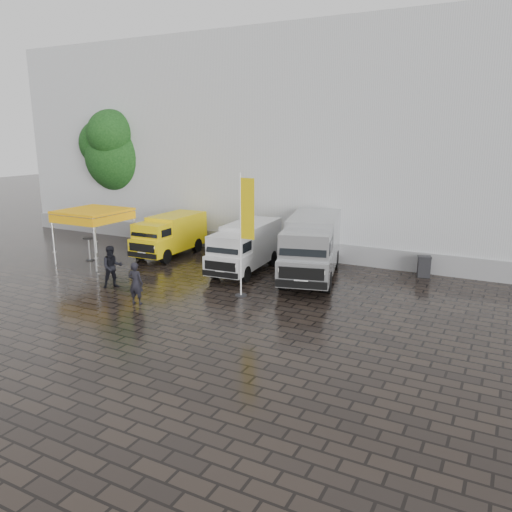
{
  "coord_description": "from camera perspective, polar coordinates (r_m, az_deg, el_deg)",
  "views": [
    {
      "loc": [
        10.1,
        -16.39,
        6.6
      ],
      "look_at": [
        0.38,
        2.2,
        1.41
      ],
      "focal_mm": 35.0,
      "sensor_mm": 36.0,
      "label": 1
    }
  ],
  "objects": [
    {
      "name": "person_tent",
      "position": [
        22.57,
        -16.11,
        -1.2
      ],
      "size": [
        1.11,
        1.15,
        1.86
      ],
      "primitive_type": "imported",
      "rotation": [
        0.0,
        0.0,
        0.93
      ],
      "color": "black",
      "rests_on": "ground"
    },
    {
      "name": "cocktail_table",
      "position": [
        27.84,
        -18.51,
        0.73
      ],
      "size": [
        0.6,
        0.6,
        1.21
      ],
      "primitive_type": "cylinder",
      "color": "black",
      "rests_on": "ground"
    },
    {
      "name": "van_silver",
      "position": [
        23.19,
        6.37,
        0.88
      ],
      "size": [
        3.72,
        6.85,
        2.82
      ],
      "primitive_type": null,
      "rotation": [
        0.0,
        0.0,
        0.25
      ],
      "color": "#A7A9AC",
      "rests_on": "ground"
    },
    {
      "name": "person_front",
      "position": [
        20.2,
        -13.58,
        -3.04
      ],
      "size": [
        0.68,
        0.5,
        1.7
      ],
      "primitive_type": "imported",
      "rotation": [
        0.0,
        0.0,
        3.3
      ],
      "color": "black",
      "rests_on": "ground"
    },
    {
      "name": "van_white",
      "position": [
        24.25,
        -1.25,
        0.91
      ],
      "size": [
        2.17,
        5.43,
        2.3
      ],
      "primitive_type": null,
      "rotation": [
        0.0,
        0.0,
        0.08
      ],
      "color": "silver",
      "rests_on": "ground"
    },
    {
      "name": "flagpole",
      "position": [
        20.05,
        -1.33,
        3.11
      ],
      "size": [
        0.88,
        0.5,
        5.09
      ],
      "color": "black",
      "rests_on": "ground"
    },
    {
      "name": "hall_plinth",
      "position": [
        26.37,
        8.94,
        0.35
      ],
      "size": [
        44.0,
        0.15,
        1.0
      ],
      "primitive_type": "cube",
      "color": "gray",
      "rests_on": "ground"
    },
    {
      "name": "ground",
      "position": [
        20.35,
        -3.84,
        -5.05
      ],
      "size": [
        120.0,
        120.0,
        0.0
      ],
      "primitive_type": "plane",
      "color": "black",
      "rests_on": "ground"
    },
    {
      "name": "canopy_tent",
      "position": [
        27.08,
        -18.22,
        4.66
      ],
      "size": [
        3.06,
        3.06,
        2.76
      ],
      "color": "silver",
      "rests_on": "ground"
    },
    {
      "name": "exhibition_hall",
      "position": [
        33.39,
        13.89,
        12.48
      ],
      "size": [
        44.0,
        16.0,
        12.0
      ],
      "primitive_type": "cube",
      "color": "silver",
      "rests_on": "ground"
    },
    {
      "name": "tree",
      "position": [
        34.62,
        -15.09,
        11.38
      ],
      "size": [
        4.65,
        4.65,
        8.35
      ],
      "color": "black",
      "rests_on": "ground"
    },
    {
      "name": "wheelie_bin",
      "position": [
        24.75,
        18.64,
        -1.12
      ],
      "size": [
        0.73,
        0.73,
        0.99
      ],
      "primitive_type": "cube",
      "rotation": [
        0.0,
        0.0,
        0.26
      ],
      "color": "black",
      "rests_on": "ground"
    },
    {
      "name": "van_yellow",
      "position": [
        27.74,
        -9.84,
        2.26
      ],
      "size": [
        1.95,
        4.81,
        2.2
      ],
      "primitive_type": null,
      "rotation": [
        0.0,
        0.0,
        0.02
      ],
      "color": "yellow",
      "rests_on": "ground"
    }
  ]
}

